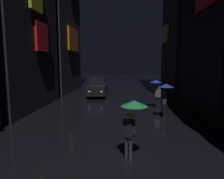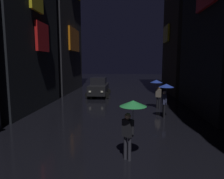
% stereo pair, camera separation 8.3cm
% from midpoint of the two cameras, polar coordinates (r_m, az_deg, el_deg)
% --- Properties ---
extents(building_left_mid, '(4.25, 7.99, 12.45)m').
position_cam_midpoint_polar(building_left_mid, '(16.69, -27.24, 16.70)').
color(building_left_mid, black).
rests_on(building_left_mid, ground).
extents(pedestrian_midstreet_centre_blue, '(0.90, 0.90, 2.12)m').
position_cam_midpoint_polar(pedestrian_midstreet_centre_blue, '(15.03, 12.46, 0.99)').
color(pedestrian_midstreet_centre_blue, black).
rests_on(pedestrian_midstreet_centre_blue, ground).
extents(pedestrian_midstreet_left_green, '(0.90, 0.90, 2.12)m').
position_cam_midpoint_polar(pedestrian_midstreet_left_green, '(6.75, 5.46, -6.82)').
color(pedestrian_midstreet_left_green, '#2D2D38').
rests_on(pedestrian_midstreet_left_green, ground).
extents(pedestrian_near_crossing_blue, '(0.90, 0.90, 2.12)m').
position_cam_midpoint_polar(pedestrian_near_crossing_blue, '(12.41, 14.83, -0.45)').
color(pedestrian_near_crossing_blue, black).
rests_on(pedestrian_near_crossing_blue, ground).
extents(car_distant, '(2.28, 4.16, 1.92)m').
position_cam_midpoint_polar(car_distant, '(20.15, -4.12, 0.65)').
color(car_distant, black).
rests_on(car_distant, ground).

